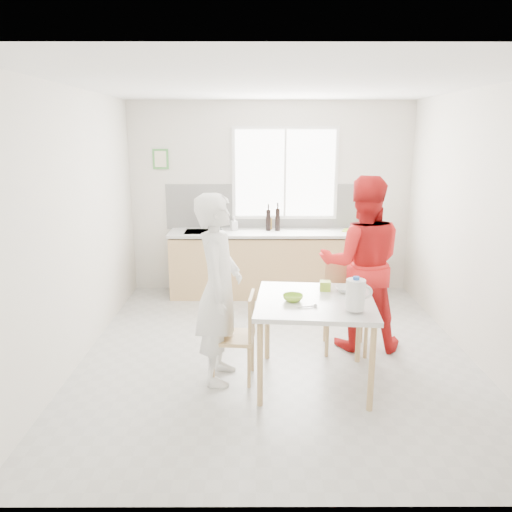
{
  "coord_description": "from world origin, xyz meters",
  "views": [
    {
      "loc": [
        -0.23,
        -4.88,
        2.27
      ],
      "look_at": [
        -0.21,
        0.2,
        1.0
      ],
      "focal_mm": 35.0,
      "sensor_mm": 36.0,
      "label": 1
    }
  ],
  "objects_px": {
    "wine_bottle_a": "(278,219)",
    "wine_bottle_b": "(268,220)",
    "bowl_green": "(293,298)",
    "dining_table": "(315,308)",
    "chair_far": "(345,298)",
    "chair_left": "(240,333)",
    "milk_jug": "(356,294)",
    "person_white": "(219,289)",
    "person_red": "(361,264)",
    "bowl_white": "(347,289)"
  },
  "relations": [
    {
      "from": "wine_bottle_a",
      "to": "wine_bottle_b",
      "type": "xyz_separation_m",
      "value": [
        -0.13,
        0.01,
        -0.01
      ]
    },
    {
      "from": "bowl_green",
      "to": "dining_table",
      "type": "bearing_deg",
      "value": 8.9
    },
    {
      "from": "chair_far",
      "to": "wine_bottle_b",
      "type": "distance_m",
      "value": 2.09
    },
    {
      "from": "chair_left",
      "to": "bowl_green",
      "type": "bearing_deg",
      "value": 84.13
    },
    {
      "from": "bowl_green",
      "to": "wine_bottle_b",
      "type": "xyz_separation_m",
      "value": [
        -0.15,
        2.69,
        0.24
      ]
    },
    {
      "from": "dining_table",
      "to": "milk_jug",
      "type": "relative_size",
      "value": 4.0
    },
    {
      "from": "person_white",
      "to": "person_red",
      "type": "height_order",
      "value": "person_red"
    },
    {
      "from": "dining_table",
      "to": "wine_bottle_b",
      "type": "bearing_deg",
      "value": 97.57
    },
    {
      "from": "person_white",
      "to": "wine_bottle_a",
      "type": "height_order",
      "value": "person_white"
    },
    {
      "from": "dining_table",
      "to": "wine_bottle_a",
      "type": "relative_size",
      "value": 3.55
    },
    {
      "from": "bowl_white",
      "to": "milk_jug",
      "type": "bearing_deg",
      "value": -92.5
    },
    {
      "from": "milk_jug",
      "to": "chair_far",
      "type": "bearing_deg",
      "value": 88.67
    },
    {
      "from": "dining_table",
      "to": "wine_bottle_b",
      "type": "distance_m",
      "value": 2.7
    },
    {
      "from": "chair_left",
      "to": "bowl_white",
      "type": "height_order",
      "value": "bowl_white"
    },
    {
      "from": "milk_jug",
      "to": "wine_bottle_b",
      "type": "bearing_deg",
      "value": 107.52
    },
    {
      "from": "bowl_green",
      "to": "person_white",
      "type": "bearing_deg",
      "value": 170.62
    },
    {
      "from": "chair_far",
      "to": "person_red",
      "type": "distance_m",
      "value": 0.41
    },
    {
      "from": "chair_left",
      "to": "bowl_white",
      "type": "relative_size",
      "value": 3.96
    },
    {
      "from": "person_white",
      "to": "bowl_white",
      "type": "bearing_deg",
      "value": -77.98
    },
    {
      "from": "chair_left",
      "to": "chair_far",
      "type": "distance_m",
      "value": 1.33
    },
    {
      "from": "person_white",
      "to": "wine_bottle_a",
      "type": "relative_size",
      "value": 5.49
    },
    {
      "from": "wine_bottle_a",
      "to": "wine_bottle_b",
      "type": "distance_m",
      "value": 0.13
    },
    {
      "from": "person_white",
      "to": "bowl_white",
      "type": "height_order",
      "value": "person_white"
    },
    {
      "from": "wine_bottle_b",
      "to": "chair_left",
      "type": "bearing_deg",
      "value": -97.26
    },
    {
      "from": "dining_table",
      "to": "milk_jug",
      "type": "distance_m",
      "value": 0.49
    },
    {
      "from": "person_white",
      "to": "wine_bottle_b",
      "type": "relative_size",
      "value": 5.86
    },
    {
      "from": "dining_table",
      "to": "wine_bottle_b",
      "type": "relative_size",
      "value": 3.79
    },
    {
      "from": "bowl_white",
      "to": "wine_bottle_b",
      "type": "relative_size",
      "value": 0.7
    },
    {
      "from": "person_white",
      "to": "chair_far",
      "type": "bearing_deg",
      "value": -56.0
    },
    {
      "from": "person_red",
      "to": "bowl_white",
      "type": "height_order",
      "value": "person_red"
    },
    {
      "from": "dining_table",
      "to": "chair_far",
      "type": "bearing_deg",
      "value": 61.89
    },
    {
      "from": "chair_far",
      "to": "wine_bottle_a",
      "type": "xyz_separation_m",
      "value": [
        -0.65,
        1.85,
        0.53
      ]
    },
    {
      "from": "chair_far",
      "to": "bowl_white",
      "type": "relative_size",
      "value": 4.73
    },
    {
      "from": "bowl_green",
      "to": "wine_bottle_a",
      "type": "height_order",
      "value": "wine_bottle_a"
    },
    {
      "from": "person_red",
      "to": "chair_left",
      "type": "bearing_deg",
      "value": 35.99
    },
    {
      "from": "bowl_white",
      "to": "milk_jug",
      "type": "xyz_separation_m",
      "value": [
        -0.02,
        -0.53,
        0.13
      ]
    },
    {
      "from": "chair_left",
      "to": "wine_bottle_a",
      "type": "bearing_deg",
      "value": 175.01
    },
    {
      "from": "milk_jug",
      "to": "wine_bottle_a",
      "type": "bearing_deg",
      "value": 105.13
    },
    {
      "from": "chair_left",
      "to": "wine_bottle_a",
      "type": "relative_size",
      "value": 2.61
    },
    {
      "from": "dining_table",
      "to": "person_red",
      "type": "bearing_deg",
      "value": 54.61
    },
    {
      "from": "bowl_white",
      "to": "wine_bottle_b",
      "type": "distance_m",
      "value": 2.54
    },
    {
      "from": "person_white",
      "to": "wine_bottle_b",
      "type": "distance_m",
      "value": 2.64
    },
    {
      "from": "bowl_green",
      "to": "milk_jug",
      "type": "xyz_separation_m",
      "value": [
        0.5,
        -0.28,
        0.12
      ]
    },
    {
      "from": "person_white",
      "to": "bowl_white",
      "type": "xyz_separation_m",
      "value": [
        1.19,
        0.14,
        -0.05
      ]
    },
    {
      "from": "bowl_white",
      "to": "milk_jug",
      "type": "distance_m",
      "value": 0.55
    },
    {
      "from": "dining_table",
      "to": "bowl_green",
      "type": "xyz_separation_m",
      "value": [
        -0.2,
        -0.03,
        0.11
      ]
    },
    {
      "from": "chair_far",
      "to": "person_white",
      "type": "xyz_separation_m",
      "value": [
        -1.29,
        -0.71,
        0.33
      ]
    },
    {
      "from": "person_white",
      "to": "bowl_green",
      "type": "xyz_separation_m",
      "value": [
        0.67,
        -0.11,
        -0.04
      ]
    },
    {
      "from": "chair_left",
      "to": "bowl_green",
      "type": "xyz_separation_m",
      "value": [
        0.48,
        -0.09,
        0.37
      ]
    },
    {
      "from": "person_red",
      "to": "wine_bottle_a",
      "type": "relative_size",
      "value": 5.77
    }
  ]
}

